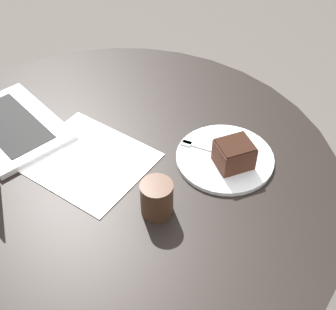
# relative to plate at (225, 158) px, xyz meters

# --- Properties ---
(dining_table) EXTENTS (1.23, 1.23, 0.77)m
(dining_table) POSITION_rel_plate_xyz_m (-0.20, -0.23, -0.14)
(dining_table) COLOR black
(dining_table) RESTS_ON ground_plane
(paper_document) EXTENTS (0.35, 0.31, 0.00)m
(paper_document) POSITION_rel_plate_xyz_m (-0.28, -0.24, -0.00)
(paper_document) COLOR white
(paper_document) RESTS_ON dining_table
(plate) EXTENTS (0.26, 0.26, 0.01)m
(plate) POSITION_rel_plate_xyz_m (0.00, 0.00, 0.00)
(plate) COLOR silver
(plate) RESTS_ON dining_table
(cake_slice) EXTENTS (0.11, 0.12, 0.07)m
(cake_slice) POSITION_rel_plate_xyz_m (0.03, -0.01, 0.04)
(cake_slice) COLOR #472619
(cake_slice) RESTS_ON plate
(fork) EXTENTS (0.17, 0.07, 0.00)m
(fork) POSITION_rel_plate_xyz_m (-0.06, -0.01, 0.01)
(fork) COLOR silver
(fork) RESTS_ON plate
(coffee_glass) EXTENTS (0.08, 0.08, 0.09)m
(coffee_glass) POSITION_rel_plate_xyz_m (-0.02, -0.25, 0.04)
(coffee_glass) COLOR #3D2619
(coffee_glass) RESTS_ON dining_table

